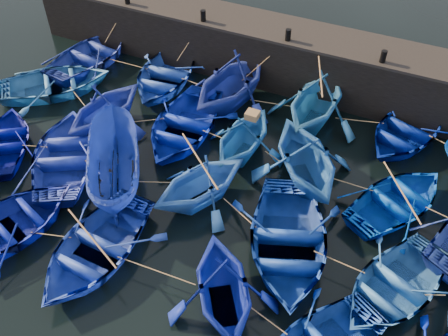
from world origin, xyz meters
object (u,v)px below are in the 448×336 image
at_px(boat_0, 91,55).
at_px(boat_13, 6,141).
at_px(wooden_crate, 252,115).
at_px(boat_8, 183,125).

bearing_deg(boat_0, boat_13, 104.53).
bearing_deg(boat_13, boat_0, -117.76).
xyz_separation_m(boat_13, wooden_crate, (9.01, 3.68, 1.69)).
height_order(boat_8, wooden_crate, wooden_crate).
relative_size(boat_13, wooden_crate, 8.68).
bearing_deg(boat_0, boat_8, 165.60).
bearing_deg(boat_8, boat_13, -152.01).
height_order(boat_0, wooden_crate, wooden_crate).
bearing_deg(boat_13, wooden_crate, 168.86).
distance_m(boat_8, wooden_crate, 3.43).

